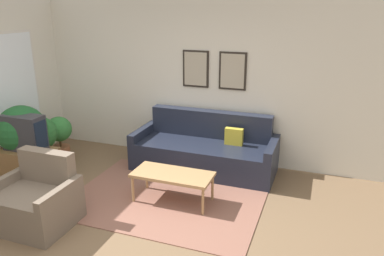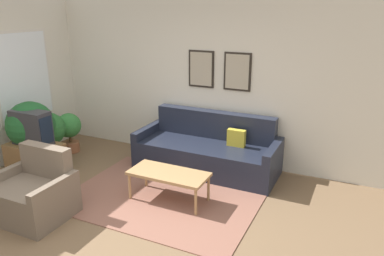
{
  "view_description": "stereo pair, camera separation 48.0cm",
  "coord_description": "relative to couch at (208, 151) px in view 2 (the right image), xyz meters",
  "views": [
    {
      "loc": [
        2.15,
        -3.06,
        2.55
      ],
      "look_at": [
        0.4,
        1.77,
        0.85
      ],
      "focal_mm": 35.0,
      "sensor_mm": 36.0,
      "label": 1
    },
    {
      "loc": [
        2.6,
        -2.88,
        2.55
      ],
      "look_at": [
        0.4,
        1.77,
        0.85
      ],
      "focal_mm": 35.0,
      "sensor_mm": 36.0,
      "label": 2
    }
  ],
  "objects": [
    {
      "name": "tv_stand",
      "position": [
        -2.35,
        -1.33,
        -0.05
      ],
      "size": [
        0.84,
        0.49,
        0.51
      ],
      "color": "brown",
      "rests_on": "ground_plane"
    },
    {
      "name": "tv",
      "position": [
        -2.35,
        -1.33,
        0.46
      ],
      "size": [
        0.62,
        0.28,
        0.53
      ],
      "color": "#2D2D33",
      "rests_on": "tv_stand"
    },
    {
      "name": "potted_plant_tall",
      "position": [
        -2.55,
        -1.17,
        0.42
      ],
      "size": [
        0.75,
        0.75,
        1.12
      ],
      "color": "#935638",
      "rests_on": "ground_plane"
    },
    {
      "name": "couch",
      "position": [
        0.0,
        0.0,
        0.0
      ],
      "size": [
        2.26,
        0.9,
        0.9
      ],
      "color": "#1E2333",
      "rests_on": "ground_plane"
    },
    {
      "name": "coffee_table",
      "position": [
        -0.08,
        -1.17,
        0.07
      ],
      "size": [
        1.07,
        0.49,
        0.41
      ],
      "color": "#A87F51",
      "rests_on": "ground_plane"
    },
    {
      "name": "wall_back",
      "position": [
        -0.43,
        0.46,
        1.04
      ],
      "size": [
        8.0,
        0.09,
        2.7
      ],
      "color": "beige",
      "rests_on": "ground_plane"
    },
    {
      "name": "potted_plant_small",
      "position": [
        -2.56,
        -0.82,
        0.24
      ],
      "size": [
        0.56,
        0.56,
        0.85
      ],
      "color": "#935638",
      "rests_on": "ground_plane"
    },
    {
      "name": "armchair",
      "position": [
        -1.42,
        -2.23,
        -0.02
      ],
      "size": [
        0.92,
        0.76,
        0.85
      ],
      "rotation": [
        0.0,
        0.0,
        0.03
      ],
      "color": "#6B5B4C",
      "rests_on": "ground_plane"
    },
    {
      "name": "potted_plant_by_window",
      "position": [
        -2.55,
        -0.36,
        0.12
      ],
      "size": [
        0.44,
        0.44,
        0.72
      ],
      "color": "#935638",
      "rests_on": "ground_plane"
    },
    {
      "name": "ground_plane",
      "position": [
        -0.43,
        -2.28,
        -0.31
      ],
      "size": [
        16.0,
        16.0,
        0.0
      ],
      "primitive_type": "plane",
      "color": "brown"
    },
    {
      "name": "area_rug",
      "position": [
        -0.18,
        -1.12,
        -0.3
      ],
      "size": [
        2.58,
        1.94,
        0.01
      ],
      "color": "brown",
      "rests_on": "ground_plane"
    }
  ]
}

